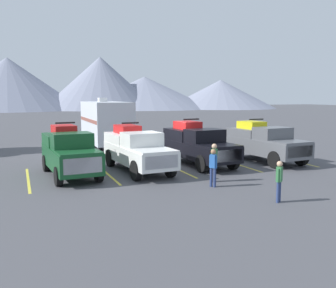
% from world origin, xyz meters
% --- Properties ---
extents(ground_plane, '(240.00, 240.00, 0.00)m').
position_xyz_m(ground_plane, '(0.00, 0.00, 0.00)').
color(ground_plane, '#47474C').
extents(pickup_truck_a, '(2.39, 5.38, 2.58)m').
position_xyz_m(pickup_truck_a, '(-5.52, -0.71, 1.18)').
color(pickup_truck_a, '#144723').
rests_on(pickup_truck_a, ground).
extents(pickup_truck_b, '(2.41, 5.90, 2.49)m').
position_xyz_m(pickup_truck_b, '(-2.12, -0.79, 1.16)').
color(pickup_truck_b, white).
rests_on(pickup_truck_b, ground).
extents(pickup_truck_c, '(2.51, 5.45, 2.59)m').
position_xyz_m(pickup_truck_c, '(1.60, -0.48, 1.18)').
color(pickup_truck_c, black).
rests_on(pickup_truck_c, ground).
extents(pickup_truck_d, '(2.52, 5.44, 2.51)m').
position_xyz_m(pickup_truck_d, '(5.79, -0.97, 1.17)').
color(pickup_truck_d, '#595B60').
rests_on(pickup_truck_d, ground).
extents(lot_stripe_a, '(0.12, 5.50, 0.01)m').
position_xyz_m(lot_stripe_a, '(-7.47, -0.96, 0.00)').
color(lot_stripe_a, gold).
rests_on(lot_stripe_a, ground).
extents(lot_stripe_b, '(0.12, 5.50, 0.01)m').
position_xyz_m(lot_stripe_b, '(-3.73, -0.96, 0.00)').
color(lot_stripe_b, gold).
rests_on(lot_stripe_b, ground).
extents(lot_stripe_c, '(0.12, 5.50, 0.01)m').
position_xyz_m(lot_stripe_c, '(0.00, -0.96, 0.00)').
color(lot_stripe_c, gold).
rests_on(lot_stripe_c, ground).
extents(lot_stripe_d, '(0.12, 5.50, 0.01)m').
position_xyz_m(lot_stripe_d, '(3.73, -0.96, 0.00)').
color(lot_stripe_d, gold).
rests_on(lot_stripe_d, ground).
extents(lot_stripe_e, '(0.12, 5.50, 0.01)m').
position_xyz_m(lot_stripe_e, '(7.47, -0.96, 0.00)').
color(lot_stripe_e, gold).
rests_on(lot_stripe_e, ground).
extents(camper_trailer_a, '(2.61, 7.93, 3.76)m').
position_xyz_m(camper_trailer_a, '(-1.76, 8.03, 1.98)').
color(camper_trailer_a, silver).
rests_on(camper_trailer_a, ground).
extents(person_a, '(0.34, 0.31, 1.75)m').
position_xyz_m(person_a, '(0.39, -4.58, 1.01)').
color(person_a, '#3F3F42').
rests_on(person_a, ground).
extents(person_b, '(0.29, 0.32, 1.64)m').
position_xyz_m(person_b, '(-0.12, -5.42, 0.95)').
color(person_b, navy).
rests_on(person_b, ground).
extents(person_c, '(0.30, 0.27, 1.54)m').
position_xyz_m(person_c, '(0.98, -8.38, 0.89)').
color(person_c, navy).
rests_on(person_c, ground).
extents(mountain_ridge, '(145.68, 48.36, 15.36)m').
position_xyz_m(mountain_ridge, '(4.67, 91.87, 6.07)').
color(mountain_ridge, gray).
rests_on(mountain_ridge, ground).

